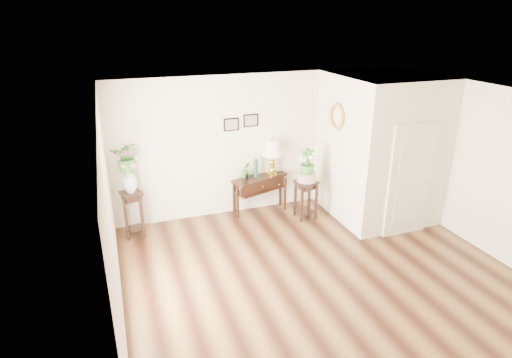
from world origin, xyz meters
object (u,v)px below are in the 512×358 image
table_lamp (273,159)px  plant_stand_a (134,214)px  plant_stand_b (306,199)px  console_table (260,194)px

table_lamp → plant_stand_a: (-2.81, -0.23, -0.68)m
plant_stand_a → plant_stand_b: (3.29, -0.36, -0.04)m
table_lamp → plant_stand_b: 1.05m
table_lamp → plant_stand_b: bearing=-50.4°
console_table → plant_stand_b: bearing=-56.2°
console_table → plant_stand_b: plant_stand_b is taller
plant_stand_b → console_table: bearing=142.3°
plant_stand_b → table_lamp: bearing=129.6°
table_lamp → plant_stand_b: (0.49, -0.59, -0.72)m
table_lamp → plant_stand_a: size_ratio=0.85×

